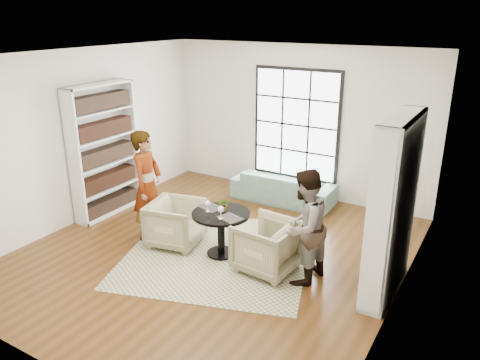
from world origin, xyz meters
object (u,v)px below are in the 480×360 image
Objects in this scene: sofa at (283,187)px; person_left at (147,185)px; armchair_left at (176,223)px; armchair_right at (267,246)px; pedestal_table at (221,224)px; wine_glass_left at (208,204)px; flower_centerpiece at (224,205)px; wine_glass_right at (221,210)px; person_right at (304,227)px.

person_left reaches higher than sofa.
armchair_right reaches higher than armchair_left.
pedestal_table is 0.49× the size of person_left.
person_left is at bearing -83.53° from armchair_right.
sofa is at bearing 88.58° from wine_glass_left.
flower_centerpiece is at bearing -92.33° from armchair_left.
armchair_left is 0.45× the size of person_left.
wine_glass_right is at bearing -107.85° from person_left.
flower_centerpiece is (-0.11, 0.24, -0.03)m from wine_glass_right.
person_left reaches higher than wine_glass_left.
flower_centerpiece is (0.14, -2.40, 0.53)m from sofa.
person_left reaches higher than armchair_left.
armchair_left is (-0.69, -2.54, 0.08)m from sofa.
pedestal_table is 2.48m from sofa.
flower_centerpiece reaches higher than pedestal_table.
wine_glass_left is at bearing 86.91° from sofa.
armchair_right is at bearing 109.03° from sofa.
person_left is at bearing -80.81° from person_right.
pedestal_table is 1.40m from person_right.
sofa is (-0.13, 2.47, -0.22)m from pedestal_table.
armchair_right is 0.92m from flower_centerpiece.
flower_centerpiece reaches higher than wine_glass_right.
person_left is at bearing -176.94° from pedestal_table.
sofa is 8.99× the size of flower_centerpiece.
person_right reaches higher than pedestal_table.
wine_glass_right reaches higher than armchair_right.
wine_glass_left reaches higher than pedestal_table.
wine_glass_right is at bearing -75.07° from person_right.
flower_centerpiece is (0.20, 0.12, -0.02)m from wine_glass_left.
armchair_right reaches higher than sofa.
person_right is at bearing -4.17° from flower_centerpiece.
armchair_right is 3.75× the size of flower_centerpiece.
wine_glass_left is (-0.20, -0.06, 0.32)m from pedestal_table.
wine_glass_left is (-1.56, -0.02, 0.02)m from person_right.
armchair_right is at bearing -7.00° from flower_centerpiece.
person_right is 8.20× the size of wine_glass_right.
person_right is (1.49, -2.50, 0.52)m from sofa.
pedestal_table is 1.43m from person_left.
person_left is 1.12× the size of person_right.
person_left is 1.39m from flower_centerpiece.
person_left is at bearing 62.36° from sofa.
wine_glass_right is (-1.25, -0.14, 0.03)m from person_right.
armchair_right is 0.51× the size of person_right.
pedestal_table is at bearing -96.62° from armchair_left.
pedestal_table reaches higher than sofa.
pedestal_table is 4.99× the size of wine_glass_left.
armchair_right is 0.70m from person_right.
wine_glass_right is at bearing -65.81° from flower_centerpiece.
wine_glass_right is at bearing 93.71° from sofa.
armchair_left is 3.63× the size of flower_centerpiece.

